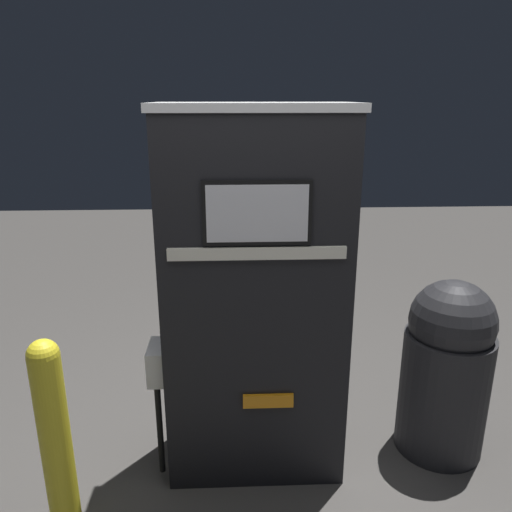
% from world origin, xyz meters
% --- Properties ---
extents(ground_plane, '(14.00, 14.00, 0.00)m').
position_xyz_m(ground_plane, '(0.00, 0.00, 0.00)').
color(ground_plane, '#423F3D').
extents(gas_pump, '(1.03, 0.52, 1.97)m').
position_xyz_m(gas_pump, '(-0.00, 0.24, 0.99)').
color(gas_pump, black).
rests_on(gas_pump, ground_plane).
extents(safety_bollard, '(0.14, 0.14, 1.04)m').
position_xyz_m(safety_bollard, '(-0.91, -0.29, 0.55)').
color(safety_bollard, yellow).
rests_on(safety_bollard, ground_plane).
extents(trash_bin, '(0.49, 0.49, 1.05)m').
position_xyz_m(trash_bin, '(1.09, 0.29, 0.53)').
color(trash_bin, '#232326').
rests_on(trash_bin, ground_plane).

